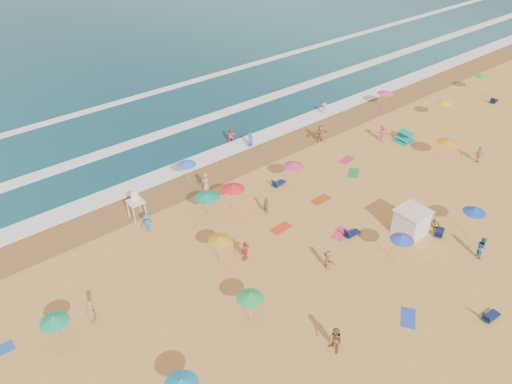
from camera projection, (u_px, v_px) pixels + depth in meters
ground at (329, 232)px, 38.01m from camera, size 220.00×220.00×0.00m
wet_sand at (230, 166)px, 46.00m from camera, size 220.00×220.00×0.00m
surf_foam at (179, 132)px, 51.58m from camera, size 200.00×18.70×0.05m
cabana at (411, 223)px, 37.32m from camera, size 2.00×2.00×2.00m
cabana_roof at (414, 211)px, 36.73m from camera, size 2.20×2.20×0.12m
bicycle at (428, 220)px, 38.43m from camera, size 1.21×1.88×0.93m
lifeguard_stand at (136, 207)px, 38.91m from camera, size 1.20×1.20×2.10m
beach_umbrellas at (325, 205)px, 37.25m from camera, size 55.52×30.99×0.83m
loungers at (443, 214)px, 39.57m from camera, size 50.83×20.30×0.34m
towels at (315, 254)px, 35.86m from camera, size 43.20×21.46×0.03m
popup_tents at (472, 154)px, 46.75m from camera, size 5.99×14.71×1.20m
beachgoers at (277, 196)px, 40.60m from camera, size 48.38×25.86×2.12m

